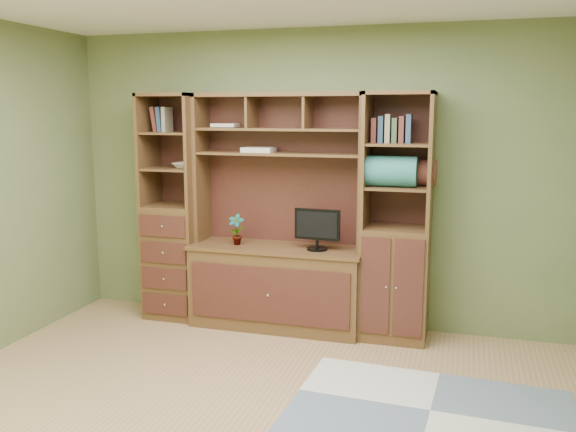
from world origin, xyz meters
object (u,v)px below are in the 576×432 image
(center_hutch, at_px, (277,213))
(right_tower, at_px, (397,218))
(left_tower, at_px, (174,207))
(monitor, at_px, (317,222))

(center_hutch, height_order, right_tower, same)
(left_tower, xyz_separation_m, monitor, (1.37, -0.07, -0.05))
(center_hutch, xyz_separation_m, monitor, (0.37, -0.03, -0.05))
(center_hutch, bearing_deg, monitor, -5.40)
(center_hutch, distance_m, monitor, 0.38)
(left_tower, bearing_deg, center_hutch, -2.29)
(center_hutch, height_order, left_tower, same)
(center_hutch, relative_size, right_tower, 1.00)
(left_tower, relative_size, right_tower, 1.00)
(right_tower, bearing_deg, center_hutch, -177.77)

